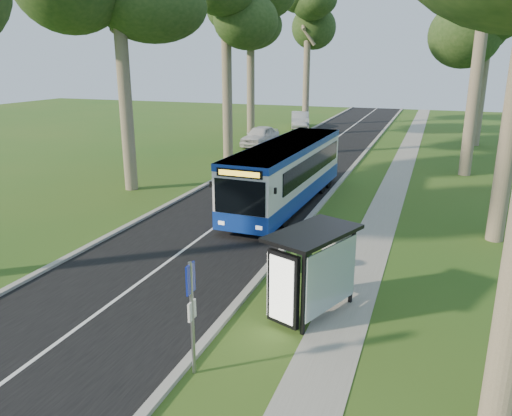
% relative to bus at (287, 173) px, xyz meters
% --- Properties ---
extents(ground, '(120.00, 120.00, 0.00)m').
position_rel_bus_xyz_m(ground, '(1.67, -8.06, -1.56)').
color(ground, '#2D5A1C').
rests_on(ground, ground).
extents(road, '(7.00, 100.00, 0.02)m').
position_rel_bus_xyz_m(road, '(-1.83, 1.94, -1.55)').
color(road, black).
rests_on(road, ground).
extents(kerb_east, '(0.25, 100.00, 0.12)m').
position_rel_bus_xyz_m(kerb_east, '(1.67, 1.94, -1.50)').
color(kerb_east, '#9E9B93').
rests_on(kerb_east, ground).
extents(kerb_west, '(0.25, 100.00, 0.12)m').
position_rel_bus_xyz_m(kerb_west, '(-5.33, 1.94, -1.50)').
color(kerb_west, '#9E9B93').
rests_on(kerb_west, ground).
extents(centre_line, '(0.12, 100.00, 0.00)m').
position_rel_bus_xyz_m(centre_line, '(-1.83, 1.94, -1.53)').
color(centre_line, white).
rests_on(centre_line, road).
extents(footpath, '(1.50, 100.00, 0.02)m').
position_rel_bus_xyz_m(footpath, '(4.67, 1.94, -1.55)').
color(footpath, gray).
rests_on(footpath, ground).
extents(bus, '(2.80, 11.42, 3.00)m').
position_rel_bus_xyz_m(bus, '(0.00, 0.00, 0.00)').
color(bus, white).
rests_on(bus, ground).
extents(bus_stop_sign, '(0.09, 0.38, 2.72)m').
position_rel_bus_xyz_m(bus_stop_sign, '(1.97, -13.94, 0.13)').
color(bus_stop_sign, gray).
rests_on(bus_stop_sign, ground).
extents(bus_shelter, '(2.43, 3.16, 2.40)m').
position_rel_bus_xyz_m(bus_shelter, '(3.90, -10.57, 0.13)').
color(bus_shelter, black).
rests_on(bus_shelter, ground).
extents(litter_bin, '(0.56, 0.56, 0.98)m').
position_rel_bus_xyz_m(litter_bin, '(2.86, -7.50, -1.06)').
color(litter_bin, black).
rests_on(litter_bin, ground).
extents(car_white, '(2.24, 4.83, 1.60)m').
position_rel_bus_xyz_m(car_white, '(-6.95, 15.77, -0.75)').
color(car_white, silver).
rests_on(car_white, ground).
extents(car_silver, '(3.06, 5.29, 1.65)m').
position_rel_bus_xyz_m(car_silver, '(-6.70, 27.33, -0.73)').
color(car_silver, '#B1B4B9').
rests_on(car_silver, ground).
extents(tree_west_e, '(5.20, 5.20, 15.85)m').
position_rel_bus_xyz_m(tree_west_e, '(-6.83, 29.94, 10.18)').
color(tree_west_e, '#7A6B56').
rests_on(tree_west_e, ground).
extents(tree_east_d, '(5.20, 5.20, 13.77)m').
position_rel_bus_xyz_m(tree_east_d, '(9.67, 21.94, 8.65)').
color(tree_east_d, '#7A6B56').
rests_on(tree_east_d, ground).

